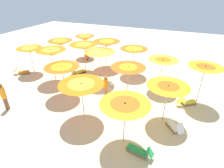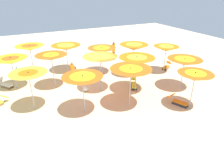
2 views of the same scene
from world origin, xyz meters
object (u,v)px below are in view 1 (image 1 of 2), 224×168
(beach_umbrella_12, at_px, (134,50))
(beach_ball, at_px, (111,84))
(lounger_3, at_px, (187,102))
(lounger_4, at_px, (79,72))
(beach_umbrella_0, at_px, (30,50))
(beach_umbrella_11, at_px, (107,44))
(beach_umbrella_3, at_px, (82,87))
(lounger_1, at_px, (139,151))
(beach_umbrella_9, at_px, (168,89))
(beach_umbrella_4, at_px, (125,107))
(lounger_0, at_px, (22,72))
(beach_umbrella_5, at_px, (60,43))
(beach_umbrella_1, at_px, (51,53))
(beach_umbrella_14, at_px, (205,70))
(beachgoer_1, at_px, (4,96))
(beach_umbrella_10, at_px, (85,38))
(beach_umbrella_7, at_px, (100,54))
(lounger_2, at_px, (86,57))
(beach_umbrella_13, at_px, (163,62))
(beachgoer_0, at_px, (106,87))
(beach_umbrella_6, at_px, (84,47))
(lounger_5, at_px, (174,126))
(beach_umbrella_2, at_px, (62,69))

(beach_umbrella_12, height_order, beach_ball, beach_umbrella_12)
(lounger_3, distance_m, lounger_4, 8.62)
(lounger_4, bearing_deg, beach_umbrella_0, 137.54)
(beach_umbrella_0, height_order, beach_umbrella_11, beach_umbrella_11)
(beach_umbrella_3, xyz_separation_m, lounger_1, (1.18, 3.40, -1.83))
(beach_umbrella_9, bearing_deg, beach_umbrella_4, -31.61)
(beach_ball, bearing_deg, beach_umbrella_9, 58.53)
(beach_umbrella_11, bearing_deg, lounger_0, -56.63)
(beach_umbrella_5, distance_m, lounger_4, 3.64)
(beach_umbrella_1, xyz_separation_m, beach_umbrella_11, (-3.90, 2.61, -0.10))
(beach_umbrella_14, relative_size, beachgoer_1, 1.49)
(lounger_1, relative_size, beachgoer_1, 0.71)
(lounger_0, distance_m, lounger_4, 4.74)
(beach_umbrella_3, xyz_separation_m, beach_umbrella_10, (-8.64, -4.75, -0.06))
(lounger_1, xyz_separation_m, beach_ball, (-5.19, -3.49, -0.02))
(lounger_4, bearing_deg, beach_umbrella_5, 88.51)
(beachgoer_1, bearing_deg, beach_umbrella_4, -24.37)
(lounger_4, bearing_deg, beach_umbrella_4, -106.01)
(beach_umbrella_7, xyz_separation_m, lounger_2, (-3.76, -3.35, -2.02))
(beach_umbrella_11, xyz_separation_m, beach_umbrella_13, (2.17, 4.99, -0.11))
(beach_umbrella_11, bearing_deg, beach_umbrella_1, -33.73)
(beach_umbrella_5, height_order, lounger_4, beach_umbrella_5)
(beachgoer_0, bearing_deg, beach_umbrella_6, -116.36)
(beach_umbrella_11, distance_m, lounger_2, 3.52)
(beach_umbrella_5, height_order, lounger_1, beach_umbrella_5)
(beach_umbrella_13, distance_m, lounger_5, 4.49)
(lounger_5, bearing_deg, beach_umbrella_9, 13.48)
(beachgoer_1, bearing_deg, lounger_1, -26.67)
(beach_umbrella_14, xyz_separation_m, lounger_3, (0.37, -0.51, -2.10))
(beach_umbrella_4, height_order, beach_ball, beach_umbrella_4)
(lounger_3, bearing_deg, beach_umbrella_2, 159.22)
(beach_umbrella_6, bearing_deg, lounger_0, -62.34)
(beach_umbrella_4, distance_m, beachgoer_0, 4.18)
(beachgoer_1, bearing_deg, beach_umbrella_3, -13.48)
(beach_umbrella_9, bearing_deg, beach_ball, -121.47)
(beach_umbrella_9, height_order, beach_umbrella_11, beach_umbrella_11)
(beach_umbrella_6, relative_size, lounger_0, 1.95)
(beach_umbrella_10, xyz_separation_m, beachgoer_1, (9.61, 0.08, -1.05))
(beach_umbrella_3, height_order, lounger_2, beach_umbrella_3)
(beach_umbrella_12, bearing_deg, beach_umbrella_1, -56.88)
(beach_umbrella_5, relative_size, beach_umbrella_13, 0.97)
(beach_umbrella_11, distance_m, lounger_4, 3.31)
(beach_umbrella_1, bearing_deg, beach_umbrella_0, -101.51)
(beach_umbrella_7, distance_m, beachgoer_0, 2.74)
(beach_umbrella_11, height_order, beach_ball, beach_umbrella_11)
(beach_umbrella_12, bearing_deg, beachgoer_1, -36.61)
(beach_umbrella_6, distance_m, beach_umbrella_11, 2.01)
(beach_umbrella_0, relative_size, beach_umbrella_13, 0.97)
(beach_umbrella_11, distance_m, beachgoer_0, 5.20)
(beach_umbrella_1, relative_size, beachgoer_1, 1.48)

